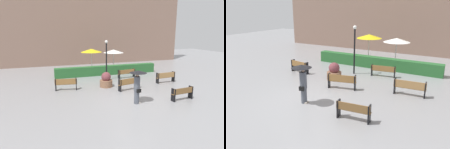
# 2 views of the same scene
# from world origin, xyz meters

# --- Properties ---
(ground_plane) EXTENTS (60.00, 60.00, 0.00)m
(ground_plane) POSITION_xyz_m (0.00, 0.00, 0.00)
(ground_plane) COLOR gray
(bench_mid_center) EXTENTS (1.84, 0.75, 0.94)m
(bench_mid_center) POSITION_xyz_m (0.81, 2.64, 0.56)
(bench_mid_center) COLOR olive
(bench_mid_center) RESTS_ON ground
(bench_far_left) EXTENTS (1.69, 0.59, 0.93)m
(bench_far_left) POSITION_xyz_m (-3.83, 4.12, 0.55)
(bench_far_left) COLOR olive
(bench_far_left) RESTS_ON ground
(bench_back_row) EXTENTS (1.83, 0.60, 0.83)m
(bench_back_row) POSITION_xyz_m (2.21, 6.42, 0.50)
(bench_back_row) COLOR olive
(bench_back_row) RESTS_ON ground
(bench_far_right) EXTENTS (1.85, 0.49, 0.93)m
(bench_far_right) POSITION_xyz_m (4.77, 3.64, 0.55)
(bench_far_right) COLOR #9E7242
(bench_far_right) RESTS_ON ground
(bench_near_right) EXTENTS (1.64, 0.52, 0.86)m
(bench_near_right) POSITION_xyz_m (3.24, -0.62, 0.51)
(bench_near_right) COLOR brown
(bench_near_right) RESTS_ON ground
(pedestrian_with_umbrella) EXTENTS (1.06, 1.06, 2.16)m
(pedestrian_with_umbrella) POSITION_xyz_m (0.08, -0.28, 1.44)
(pedestrian_with_umbrella) COLOR #4C515B
(pedestrian_with_umbrella) RESTS_ON ground
(planter_pot) EXTENTS (1.04, 1.04, 1.22)m
(planter_pot) POSITION_xyz_m (-0.61, 4.07, 0.52)
(planter_pot) COLOR brown
(planter_pot) RESTS_ON ground
(lamp_post) EXTENTS (0.28, 0.28, 3.68)m
(lamp_post) POSITION_xyz_m (0.02, 6.01, 2.27)
(lamp_post) COLOR black
(lamp_post) RESTS_ON ground
(patio_umbrella_yellow) EXTENTS (2.26, 2.26, 2.58)m
(patio_umbrella_yellow) POSITION_xyz_m (-0.44, 9.96, 2.40)
(patio_umbrella_yellow) COLOR silver
(patio_umbrella_yellow) RESTS_ON ground
(patio_umbrella_white) EXTENTS (2.25, 2.25, 2.43)m
(patio_umbrella_white) POSITION_xyz_m (2.07, 9.97, 2.24)
(patio_umbrella_white) COLOR silver
(patio_umbrella_white) RESTS_ON ground
(hedge_strip) EXTENTS (10.62, 0.70, 0.94)m
(hedge_strip) POSITION_xyz_m (0.84, 8.40, 0.47)
(hedge_strip) COLOR #28602D
(hedge_strip) RESTS_ON ground
(building_facade) EXTENTS (28.00, 1.20, 11.71)m
(building_facade) POSITION_xyz_m (0.00, 16.00, 5.85)
(building_facade) COLOR #846656
(building_facade) RESTS_ON ground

